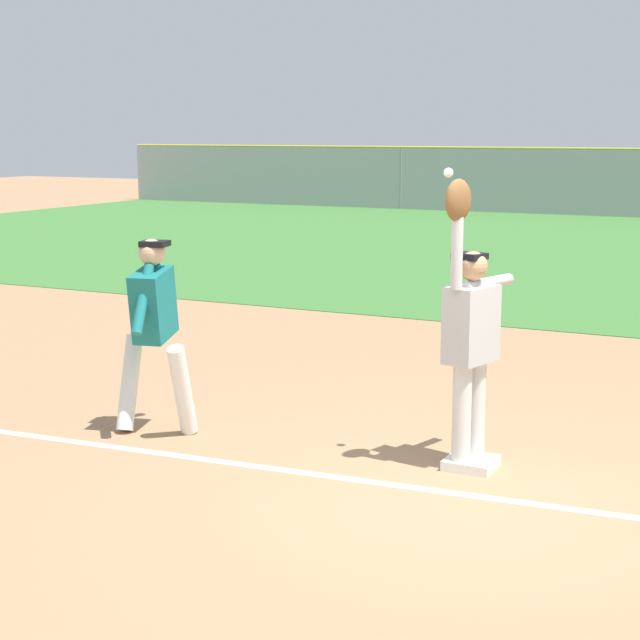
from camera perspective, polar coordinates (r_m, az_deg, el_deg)
ground_plane at (r=7.60m, az=7.40°, el=-9.91°), size 79.16×79.16×0.00m
chalk_foul_line at (r=9.58m, az=-17.01°, el=-5.94°), size 11.98×0.92×0.01m
first_base at (r=8.32m, az=8.35°, el=-7.82°), size 0.38×0.38×0.08m
fielder at (r=8.07m, az=8.27°, el=-0.46°), size 0.37×0.89×2.28m
runner at (r=9.04m, az=-9.17°, el=-0.12°), size 0.82×0.84×1.72m
baseball at (r=7.94m, az=7.11°, el=8.08°), size 0.07×0.07×0.07m
parked_car_black at (r=39.58m, az=2.98°, el=7.62°), size 4.49×2.30×1.25m
parked_car_white at (r=37.96m, az=11.24°, el=7.31°), size 4.40×2.12×1.25m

